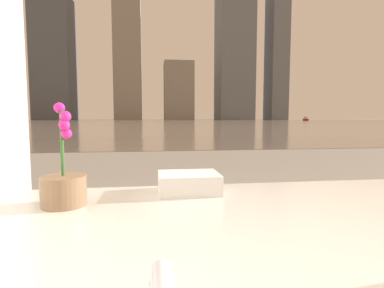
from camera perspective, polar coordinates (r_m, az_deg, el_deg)
The scene contains 9 objects.
potted_orchid at distance 1.14m, azimuth -23.25°, elevation -7.21°, with size 0.15×0.15×0.36m.
towel_stack at distance 1.24m, azimuth -0.64°, elevation -7.39°, with size 0.25×0.20×0.08m.
harbor_water at distance 62.28m, azimuth -7.38°, elevation 4.23°, with size 180.00×110.00×0.01m.
harbor_boat_2 at distance 90.71m, azimuth 20.83°, elevation 4.44°, with size 1.98×3.27×1.16m.
skyline_tower_0 at distance 125.35m, azimuth -24.77°, elevation 14.49°, with size 13.13×13.88×44.84m.
skyline_tower_1 at distance 121.20m, azimuth -12.13°, elevation 16.82°, with size 9.76×13.98×51.66m.
skyline_tower_2 at distance 119.18m, azimuth -2.60°, elevation 9.97°, with size 11.18×11.39×22.23m.
skyline_tower_3 at distance 125.13m, azimuth 8.06°, elevation 16.16°, with size 13.47×13.86×50.20m.
skyline_tower_4 at distance 132.48m, azimuth 15.91°, elevation 18.70°, with size 6.97×9.73×65.14m.
Camera 1 is at (-0.30, -0.27, 0.81)m, focal length 28.00 mm.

